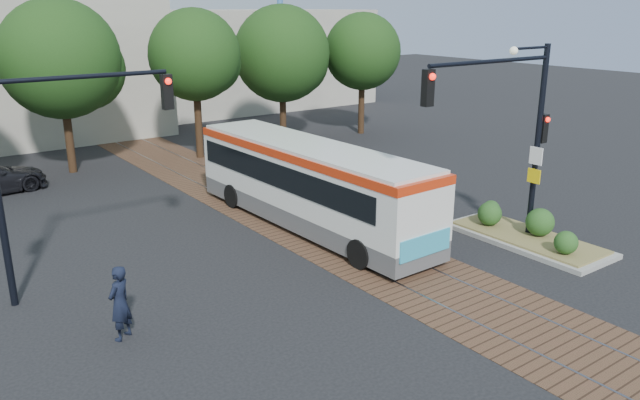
{
  "coord_description": "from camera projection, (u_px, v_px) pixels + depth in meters",
  "views": [
    {
      "loc": [
        -11.73,
        -12.21,
        7.3
      ],
      "look_at": [
        -0.95,
        2.48,
        1.6
      ],
      "focal_mm": 35.0,
      "sensor_mm": 36.0,
      "label": 1
    }
  ],
  "objects": [
    {
      "name": "signal_pole_left",
      "position": [
        42.0,
        151.0,
        15.4
      ],
      "size": [
        4.99,
        0.34,
        6.0
      ],
      "color": "black",
      "rests_on": "ground"
    },
    {
      "name": "signal_pole_main",
      "position": [
        516.0,
        116.0,
        18.51
      ],
      "size": [
        5.49,
        0.46,
        6.0
      ],
      "color": "black",
      "rests_on": "ground"
    },
    {
      "name": "ground",
      "position": [
        396.0,
        267.0,
        18.2
      ],
      "size": [
        120.0,
        120.0,
        0.0
      ],
      "primitive_type": "plane",
      "color": "black",
      "rests_on": "ground"
    },
    {
      "name": "trackbed",
      "position": [
        316.0,
        229.0,
        21.27
      ],
      "size": [
        3.6,
        40.0,
        0.02
      ],
      "color": "#503424",
      "rests_on": "ground"
    },
    {
      "name": "traffic_island",
      "position": [
        526.0,
        231.0,
        20.13
      ],
      "size": [
        2.2,
        5.2,
        1.13
      ],
      "color": "gray",
      "rests_on": "ground"
    },
    {
      "name": "tree_row",
      "position": [
        185.0,
        59.0,
        30.07
      ],
      "size": [
        26.4,
        5.6,
        7.67
      ],
      "color": "#382314",
      "rests_on": "ground"
    },
    {
      "name": "city_bus",
      "position": [
        309.0,
        181.0,
        21.19
      ],
      "size": [
        2.58,
        10.82,
        2.88
      ],
      "rotation": [
        0.0,
        0.0,
        0.03
      ],
      "color": "#4E4E50",
      "rests_on": "ground"
    },
    {
      "name": "officer",
      "position": [
        120.0,
        303.0,
        14.05
      ],
      "size": [
        0.77,
        0.71,
        1.77
      ],
      "primitive_type": "imported",
      "rotation": [
        0.0,
        0.0,
        3.73
      ],
      "color": "black",
      "rests_on": "ground"
    },
    {
      "name": "warehouses",
      "position": [
        77.0,
        64.0,
        38.89
      ],
      "size": [
        40.0,
        13.0,
        8.0
      ],
      "color": "#ADA899",
      "rests_on": "ground"
    }
  ]
}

